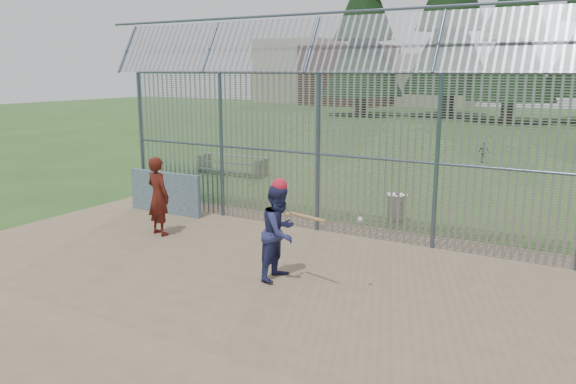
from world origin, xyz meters
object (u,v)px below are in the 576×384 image
Objects in this scene: trash_can at (397,207)px; batter at (280,232)px; bleacher at (232,164)px; dugout_wall at (165,193)px; onlooker at (158,196)px.

batter is at bearing -95.60° from trash_can.
trash_can is 8.82m from bleacher.
dugout_wall is at bearing -71.64° from bleacher.
bleacher is at bearing 40.34° from batter.
bleacher is (-7.55, 8.92, -0.55)m from batter.
dugout_wall is 0.83× the size of bleacher.
trash_can is at bearing 22.78° from dugout_wall.
onlooker is 0.65× the size of bleacher.
onlooker is at bearing -66.59° from bleacher.
onlooker reaches higher than trash_can.
trash_can is (4.69, 4.27, -0.62)m from onlooker.
dugout_wall is at bearing 62.96° from batter.
batter is 2.29× the size of trash_can.
bleacher is at bearing 108.36° from dugout_wall.
onlooker reaches higher than dugout_wall.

